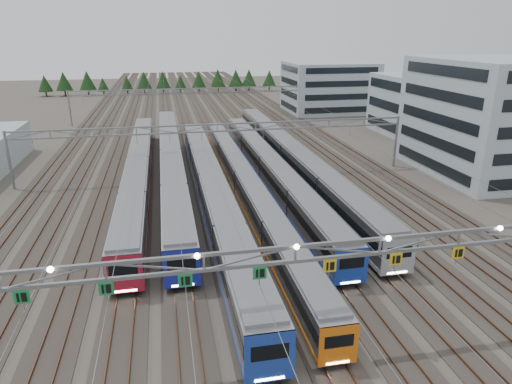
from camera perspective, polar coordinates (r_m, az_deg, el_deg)
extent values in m
plane|color=#47423A|center=(32.30, 4.54, -19.33)|extent=(400.00, 400.00, 0.00)
cube|color=#2D2823|center=(125.98, -8.09, 9.95)|extent=(54.00, 260.00, 0.08)
cube|color=brown|center=(127.05, -19.77, 9.15)|extent=(0.08, 260.00, 0.16)
cube|color=brown|center=(129.96, 3.36, 10.44)|extent=(0.08, 260.00, 0.16)
cube|color=brown|center=(125.93, -8.42, 9.98)|extent=(0.08, 260.00, 0.16)
cube|color=brown|center=(126.01, -7.76, 10.02)|extent=(0.08, 260.00, 0.16)
cube|color=black|center=(65.99, -14.31, 1.32)|extent=(2.51, 58.77, 0.38)
cube|color=#93959A|center=(65.47, -14.44, 2.85)|extent=(2.95, 59.97, 3.32)
cube|color=black|center=(65.36, -14.47, 3.19)|extent=(3.01, 59.67, 1.00)
cube|color=#A7192F|center=(65.86, -14.34, 1.69)|extent=(3.00, 59.67, 0.37)
cube|color=slate|center=(65.01, -14.57, 4.34)|extent=(2.65, 58.77, 0.26)
cube|color=#A7192F|center=(37.66, -16.21, -9.86)|extent=(2.97, 0.12, 3.32)
cube|color=black|center=(37.45, -16.27, -9.34)|extent=(2.21, 0.10, 1.00)
cube|color=white|center=(38.32, -16.01, -11.79)|extent=(1.77, 0.06, 0.16)
cube|color=black|center=(69.19, -10.49, 2.44)|extent=(2.55, 65.66, 0.39)
cube|color=#93959A|center=(68.68, -10.58, 3.93)|extent=(3.00, 67.00, 3.37)
cube|color=black|center=(68.58, -10.60, 4.26)|extent=(3.06, 66.67, 1.02)
cube|color=#1B24A6|center=(69.06, -10.51, 2.79)|extent=(3.05, 66.67, 0.37)
cube|color=slate|center=(68.24, -10.67, 5.38)|extent=(2.70, 65.66, 0.27)
cube|color=#1B24A6|center=(37.40, -9.26, -9.45)|extent=(3.02, 0.12, 3.37)
cube|color=black|center=(37.18, -9.29, -8.92)|extent=(2.25, 0.10, 1.02)
cube|color=white|center=(38.07, -9.13, -11.43)|extent=(1.80, 0.06, 0.16)
cube|color=black|center=(56.61, -5.57, -1.15)|extent=(2.56, 62.13, 0.39)
cube|color=#93959A|center=(55.98, -5.63, 0.65)|extent=(3.02, 63.40, 3.39)
cube|color=black|center=(55.86, -5.64, 1.05)|extent=(3.08, 63.08, 1.02)
cube|color=#2143B3|center=(56.46, -5.58, -0.72)|extent=(3.07, 63.08, 0.38)
cube|color=slate|center=(55.44, -5.69, 2.42)|extent=(2.71, 62.13, 0.27)
cube|color=#2143B3|center=(28.15, 1.73, -19.99)|extent=(3.04, 0.12, 3.39)
cube|color=black|center=(27.87, 1.75, -19.38)|extent=(2.26, 0.10, 1.02)
cube|color=white|center=(29.06, 1.72, -22.32)|extent=(1.81, 0.06, 0.16)
cube|color=black|center=(59.24, -1.47, -0.15)|extent=(2.14, 65.18, 0.32)
cube|color=#93959A|center=(58.74, -1.48, 1.29)|extent=(2.52, 66.51, 2.84)
cube|color=black|center=(58.63, -1.49, 1.61)|extent=(2.58, 66.18, 0.86)
cube|color=orange|center=(59.12, -1.47, 0.19)|extent=(2.57, 66.18, 0.32)
cube|color=slate|center=(58.29, -1.49, 2.71)|extent=(2.27, 65.18, 0.23)
cube|color=orange|center=(29.97, 10.28, -18.35)|extent=(2.54, 0.12, 2.84)
cube|color=black|center=(29.75, 10.35, -17.86)|extent=(1.89, 0.10, 0.86)
cube|color=white|center=(30.70, 10.18, -20.25)|extent=(1.51, 0.06, 0.14)
cube|color=black|center=(64.94, 1.64, 1.63)|extent=(2.40, 58.09, 0.36)
cube|color=#93959A|center=(64.42, 1.65, 3.12)|extent=(2.82, 59.28, 3.18)
cube|color=black|center=(64.32, 1.66, 3.45)|extent=(2.88, 58.98, 0.96)
cube|color=#1A3EBA|center=(64.81, 1.64, 1.99)|extent=(2.87, 58.98, 0.35)
cube|color=slate|center=(63.97, 1.67, 4.57)|extent=(2.54, 58.09, 0.25)
cube|color=#1A3EBA|center=(38.22, 11.83, -9.16)|extent=(2.84, 0.12, 3.18)
cube|color=black|center=(38.02, 11.88, -8.67)|extent=(2.12, 0.10, 0.96)
cube|color=white|center=(38.85, 11.72, -11.00)|extent=(1.69, 0.06, 0.15)
cube|color=black|center=(70.71, 4.27, 3.08)|extent=(2.57, 66.73, 0.39)
cube|color=#93959A|center=(70.21, 4.31, 4.56)|extent=(3.03, 68.09, 3.41)
cube|color=black|center=(70.11, 4.32, 4.88)|extent=(3.09, 67.75, 1.03)
cube|color=#A1A7AF|center=(70.59, 4.28, 3.43)|extent=(3.08, 67.75, 0.38)
cube|color=slate|center=(69.77, 4.35, 6.00)|extent=(2.73, 66.73, 0.27)
cube|color=#A1A7AF|center=(40.55, 17.39, -7.71)|extent=(3.05, 0.12, 3.41)
cube|color=black|center=(40.35, 17.47, -7.21)|extent=(2.27, 0.10, 1.03)
cube|color=white|center=(41.18, 17.23, -9.59)|extent=(1.82, 0.06, 0.16)
cube|color=gray|center=(28.10, 4.96, -6.81)|extent=(56.00, 0.22, 0.22)
cube|color=gray|center=(28.56, 4.90, -8.61)|extent=(56.00, 0.22, 0.22)
cube|color=#1A8641|center=(28.98, -27.26, -11.59)|extent=(0.85, 0.06, 0.85)
cube|color=#1A8641|center=(28.00, -18.24, -11.38)|extent=(0.85, 0.06, 0.85)
cube|color=#1A8641|center=(27.74, -8.83, -10.87)|extent=(0.85, 0.06, 0.85)
cube|color=#1A8641|center=(28.20, 0.47, -10.08)|extent=(0.85, 0.06, 0.85)
cube|color=yellow|center=(29.35, 9.21, -9.09)|extent=(0.85, 0.06, 0.85)
cube|color=yellow|center=(31.11, 17.08, -8.02)|extent=(0.85, 0.06, 0.85)
cube|color=yellow|center=(33.40, 23.96, -6.96)|extent=(0.85, 0.06, 0.85)
cylinder|color=gray|center=(69.30, -28.48, 3.48)|extent=(0.36, 0.36, 8.00)
cylinder|color=gray|center=(75.01, 17.08, 6.04)|extent=(0.36, 0.36, 8.00)
cube|color=gray|center=(65.74, -4.88, 8.43)|extent=(56.00, 0.22, 0.22)
cube|color=gray|center=(65.94, -4.86, 7.58)|extent=(56.00, 0.22, 0.22)
cylinder|color=gray|center=(112.25, -22.26, 9.64)|extent=(0.36, 0.36, 8.00)
cylinder|color=gray|center=(115.87, 6.55, 11.19)|extent=(0.36, 0.36, 8.00)
cube|color=gray|center=(110.09, -7.75, 12.71)|extent=(56.00, 0.22, 0.22)
cube|color=gray|center=(110.21, -7.72, 12.19)|extent=(56.00, 0.22, 0.22)
cube|color=#A4B8C4|center=(76.31, 27.39, 8.29)|extent=(18.00, 22.00, 16.68)
cube|color=#A4B8C4|center=(102.25, 19.26, 10.30)|extent=(14.00, 16.00, 11.96)
cube|color=#A4B8C4|center=(126.08, 9.08, 12.82)|extent=(22.00, 18.00, 12.79)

